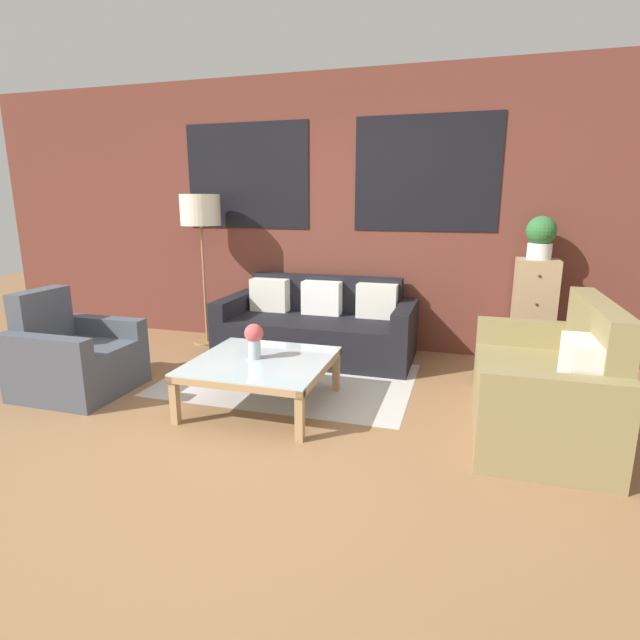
{
  "coord_description": "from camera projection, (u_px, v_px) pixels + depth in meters",
  "views": [
    {
      "loc": [
        1.4,
        -2.74,
        1.55
      ],
      "look_at": [
        0.22,
        1.25,
        0.55
      ],
      "focal_mm": 28.0,
      "sensor_mm": 36.0,
      "label": 1
    }
  ],
  "objects": [
    {
      "name": "ground_plane",
      "position": [
        235.0,
        441.0,
        3.3
      ],
      "size": [
        16.0,
        16.0,
        0.0
      ],
      "primitive_type": "plane",
      "color": "#8E6642"
    },
    {
      "name": "wall_back_brick",
      "position": [
        333.0,
        214.0,
        5.24
      ],
      "size": [
        8.4,
        0.09,
        2.8
      ],
      "color": "brown",
      "rests_on": "ground_plane"
    },
    {
      "name": "rug",
      "position": [
        289.0,
        379.0,
        4.43
      ],
      "size": [
        2.15,
        1.46,
        0.0
      ],
      "color": "#BCB7B2",
      "rests_on": "ground_plane"
    },
    {
      "name": "couch_dark",
      "position": [
        318.0,
        328.0,
        5.06
      ],
      "size": [
        1.93,
        0.88,
        0.78
      ],
      "color": "black",
      "rests_on": "ground_plane"
    },
    {
      "name": "settee_vintage",
      "position": [
        546.0,
        388.0,
        3.37
      ],
      "size": [
        0.8,
        1.47,
        0.92
      ],
      "color": "olive",
      "rests_on": "ground_plane"
    },
    {
      "name": "armchair_corner",
      "position": [
        75.0,
        359.0,
        4.1
      ],
      "size": [
        0.8,
        0.79,
        0.84
      ],
      "color": "#474C56",
      "rests_on": "ground_plane"
    },
    {
      "name": "coffee_table",
      "position": [
        261.0,
        366.0,
        3.79
      ],
      "size": [
        1.01,
        1.01,
        0.37
      ],
      "color": "silver",
      "rests_on": "ground_plane"
    },
    {
      "name": "floor_lamp",
      "position": [
        201.0,
        215.0,
        5.24
      ],
      "size": [
        0.42,
        0.42,
        1.61
      ],
      "color": "olive",
      "rests_on": "ground_plane"
    },
    {
      "name": "drawer_cabinet",
      "position": [
        533.0,
        314.0,
        4.66
      ],
      "size": [
        0.36,
        0.36,
        1.03
      ],
      "color": "tan",
      "rests_on": "ground_plane"
    },
    {
      "name": "potted_plant",
      "position": [
        541.0,
        236.0,
        4.49
      ],
      "size": [
        0.26,
        0.26,
        0.39
      ],
      "color": "silver",
      "rests_on": "drawer_cabinet"
    },
    {
      "name": "flower_vase",
      "position": [
        254.0,
        338.0,
        3.77
      ],
      "size": [
        0.14,
        0.14,
        0.27
      ],
      "color": "#ADBCC6",
      "rests_on": "coffee_table"
    }
  ]
}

